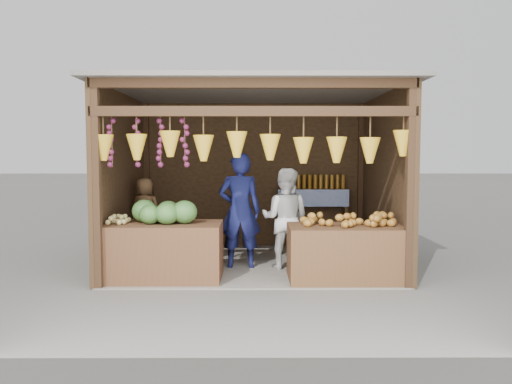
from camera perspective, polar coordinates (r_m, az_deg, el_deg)
ground at (r=7.75m, az=-0.27°, el=-8.21°), size 80.00×80.00×0.00m
stall_structure at (r=7.53m, az=-0.53°, el=4.20°), size 4.30×3.30×2.66m
back_shelf at (r=8.95m, az=6.48°, el=-0.91°), size 1.25×0.32×1.32m
counter_left at (r=6.81m, az=-10.43°, el=-6.72°), size 1.52×0.85×0.76m
counter_right at (r=6.76m, az=10.29°, el=-6.92°), size 1.53×0.85×0.74m
stool at (r=8.12m, az=-12.46°, el=-6.73°), size 0.30×0.30×0.28m
man_standing at (r=7.32m, az=-1.87°, el=-2.17°), size 0.63×0.42×1.71m
woman_standing at (r=7.31m, az=3.36°, el=-3.06°), size 0.85×0.74×1.48m
vendor_seated at (r=8.02m, az=-12.53°, el=-2.09°), size 0.57×0.44×1.04m
melon_pile at (r=6.73m, az=-10.45°, el=-2.18°), size 1.00×0.50×0.32m
tanfruit_pile at (r=6.85m, az=-15.61°, el=-2.96°), size 0.34×0.40×0.13m
mango_pile at (r=6.68m, az=10.61°, el=-2.90°), size 1.40×0.64×0.22m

